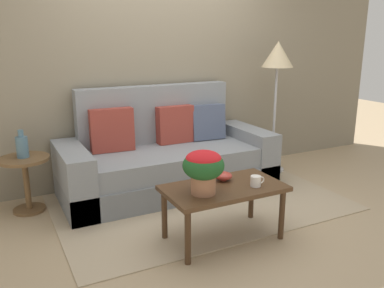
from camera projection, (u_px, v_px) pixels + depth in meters
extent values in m
plane|color=tan|center=(209.00, 210.00, 3.91)|extent=(14.00, 14.00, 0.00)
cube|color=gray|center=(160.00, 64.00, 4.58)|extent=(6.40, 0.12, 2.63)
cube|color=tan|center=(200.00, 202.00, 4.08)|extent=(2.79, 1.80, 0.01)
cube|color=slate|center=(169.00, 180.00, 4.35)|extent=(2.25, 0.92, 0.26)
cube|color=gray|center=(170.00, 159.00, 4.26)|extent=(1.74, 0.83, 0.21)
cube|color=gray|center=(155.00, 124.00, 4.53)|extent=(1.74, 0.17, 0.87)
cube|color=gray|center=(74.00, 179.00, 3.86)|extent=(0.26, 0.92, 0.60)
cube|color=gray|center=(247.00, 153.00, 4.74)|extent=(0.26, 0.92, 0.60)
cube|color=#93382D|center=(112.00, 130.00, 4.15)|extent=(0.45, 0.21, 0.45)
cube|color=#4C5670|center=(207.00, 122.00, 4.64)|extent=(0.41, 0.23, 0.41)
cube|color=#93382D|center=(175.00, 124.00, 4.48)|extent=(0.41, 0.15, 0.42)
cylinder|color=#442D1B|center=(188.00, 238.00, 2.93)|extent=(0.05, 0.05, 0.43)
cylinder|color=#442D1B|center=(282.00, 215.00, 3.31)|extent=(0.05, 0.05, 0.43)
cylinder|color=#442D1B|center=(164.00, 215.00, 3.30)|extent=(0.05, 0.05, 0.43)
cylinder|color=#442D1B|center=(251.00, 196.00, 3.68)|extent=(0.05, 0.05, 0.43)
cube|color=#4C331E|center=(224.00, 188.00, 3.25)|extent=(0.97, 0.54, 0.04)
cylinder|color=brown|center=(30.00, 209.00, 3.89)|extent=(0.30, 0.30, 0.03)
cylinder|color=brown|center=(27.00, 185.00, 3.82)|extent=(0.06, 0.06, 0.48)
cylinder|color=brown|center=(24.00, 159.00, 3.76)|extent=(0.46, 0.46, 0.03)
cylinder|color=#B2B2B7|center=(272.00, 169.00, 5.04)|extent=(0.29, 0.29, 0.03)
cylinder|color=#B2B2B7|center=(274.00, 119.00, 4.88)|extent=(0.03, 0.03, 1.24)
cone|color=#C6B289|center=(278.00, 54.00, 4.68)|extent=(0.37, 0.37, 0.30)
cylinder|color=#A36B4C|center=(203.00, 184.00, 3.07)|extent=(0.19, 0.19, 0.15)
ellipsoid|color=#1E5123|center=(203.00, 165.00, 3.04)|extent=(0.32, 0.32, 0.22)
ellipsoid|color=red|center=(204.00, 159.00, 3.02)|extent=(0.27, 0.27, 0.12)
cylinder|color=white|center=(256.00, 181.00, 3.23)|extent=(0.08, 0.08, 0.09)
torus|color=white|center=(261.00, 180.00, 3.25)|extent=(0.06, 0.01, 0.06)
cylinder|color=#B2382D|center=(223.00, 179.00, 3.37)|extent=(0.05, 0.05, 0.02)
ellipsoid|color=#B2382D|center=(223.00, 176.00, 3.36)|extent=(0.15, 0.15, 0.07)
cylinder|color=slate|center=(22.00, 147.00, 3.73)|extent=(0.11, 0.11, 0.20)
cylinder|color=slate|center=(21.00, 133.00, 3.70)|extent=(0.05, 0.05, 0.07)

